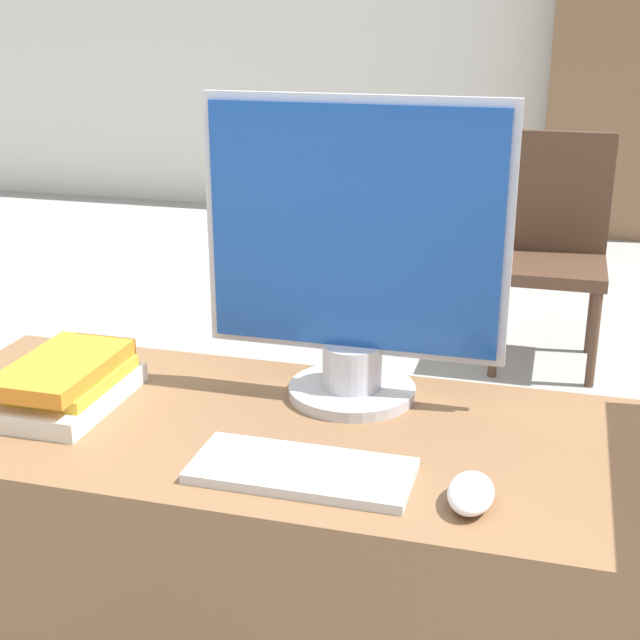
{
  "coord_description": "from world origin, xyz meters",
  "views": [
    {
      "loc": [
        0.35,
        -1.0,
        1.42
      ],
      "look_at": [
        0.01,
        0.25,
        0.96
      ],
      "focal_mm": 50.0,
      "sensor_mm": 36.0,
      "label": 1
    }
  ],
  "objects": [
    {
      "name": "wall_back",
      "position": [
        0.0,
        5.26,
        1.4
      ],
      "size": [
        12.0,
        0.06,
        2.8
      ],
      "color": "silver",
      "rests_on": "ground_plane"
    },
    {
      "name": "desk",
      "position": [
        0.0,
        0.28,
        0.38
      ],
      "size": [
        1.46,
        0.55,
        0.76
      ],
      "color": "brown",
      "rests_on": "ground_plane"
    },
    {
      "name": "monitor",
      "position": [
        0.02,
        0.43,
        1.01
      ],
      "size": [
        0.53,
        0.23,
        0.53
      ],
      "color": "#B7B7BC",
      "rests_on": "desk"
    },
    {
      "name": "keyboard",
      "position": [
        0.01,
        0.13,
        0.76
      ],
      "size": [
        0.33,
        0.14,
        0.02
      ],
      "color": "silver",
      "rests_on": "desk"
    },
    {
      "name": "mouse",
      "position": [
        0.27,
        0.11,
        0.78
      ],
      "size": [
        0.07,
        0.11,
        0.04
      ],
      "color": "white",
      "rests_on": "desk"
    },
    {
      "name": "book_stack",
      "position": [
        -0.45,
        0.26,
        0.8
      ],
      "size": [
        0.17,
        0.27,
        0.09
      ],
      "color": "silver",
      "rests_on": "desk"
    },
    {
      "name": "far_chair",
      "position": [
        0.33,
        2.67,
        0.51
      ],
      "size": [
        0.44,
        0.44,
        0.94
      ],
      "rotation": [
        0.0,
        0.0,
        0.74
      ],
      "color": "#4C3323",
      "rests_on": "ground_plane"
    },
    {
      "name": "bookshelf_far",
      "position": [
        0.68,
        5.02,
        0.93
      ],
      "size": [
        0.94,
        0.32,
        1.86
      ],
      "color": "#846042",
      "rests_on": "ground_plane"
    }
  ]
}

